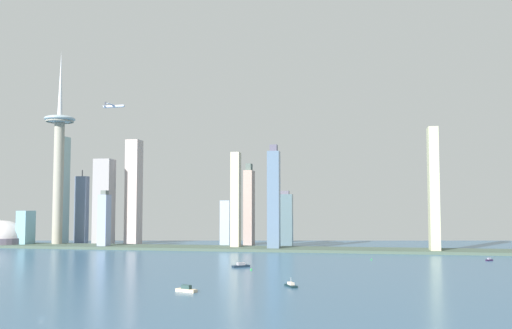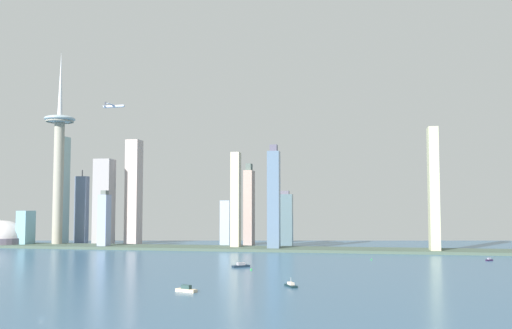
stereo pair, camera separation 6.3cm
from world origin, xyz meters
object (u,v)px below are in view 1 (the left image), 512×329
at_px(boat_2, 186,289).
at_px(airplane, 114,106).
at_px(stadium_dome, 1,238).
at_px(boat_1, 241,265).
at_px(skyscraper_3, 274,199).
at_px(channel_buoy_0, 371,259).
at_px(boat_5, 489,260).
at_px(skyscraper_2, 284,220).
at_px(skyscraper_11, 226,223).
at_px(skyscraper_9, 134,192).
at_px(skyscraper_8, 249,206).
at_px(skyscraper_6, 82,210).
at_px(skyscraper_0, 62,190).
at_px(channel_buoy_1, 251,269).
at_px(skyscraper_5, 236,201).
at_px(skyscraper_7, 104,221).
at_px(boat_4, 291,285).
at_px(skyscraper_10, 26,228).
at_px(skyscraper_4, 434,190).
at_px(observation_tower, 59,152).
at_px(skyscraper_1, 104,202).

bearing_deg(boat_2, airplane, 143.59).
bearing_deg(stadium_dome, boat_1, -28.12).
relative_size(skyscraper_3, channel_buoy_0, 56.73).
bearing_deg(boat_5, airplane, 139.95).
relative_size(skyscraper_2, skyscraper_11, 1.21).
bearing_deg(skyscraper_9, skyscraper_8, 5.58).
bearing_deg(skyscraper_11, boat_1, -73.71).
distance_m(skyscraper_2, boat_2, 447.27).
xyz_separation_m(skyscraper_6, boat_5, (570.31, -158.46, -52.11)).
height_order(skyscraper_0, skyscraper_6, skyscraper_0).
bearing_deg(skyscraper_8, skyscraper_2, -30.18).
distance_m(skyscraper_6, channel_buoy_1, 447.39).
distance_m(skyscraper_8, airplane, 261.30).
bearing_deg(channel_buoy_0, skyscraper_5, 145.00).
xyz_separation_m(skyscraper_7, boat_4, (310.61, -336.66, -38.05)).
bearing_deg(airplane, skyscraper_8, 52.93).
distance_m(skyscraper_0, skyscraper_10, 88.68).
relative_size(stadium_dome, skyscraper_4, 0.50).
relative_size(stadium_dome, channel_buoy_1, 33.04).
bearing_deg(airplane, skyscraper_2, 37.25).
relative_size(skyscraper_9, channel_buoy_1, 67.37).
distance_m(boat_1, boat_2, 166.41).
bearing_deg(skyscraper_8, skyscraper_10, -164.48).
height_order(skyscraper_8, channel_buoy_1, skyscraper_8).
xyz_separation_m(stadium_dome, skyscraper_4, (628.18, -11.44, 70.12)).
bearing_deg(skyscraper_8, boat_4, -74.83).
distance_m(skyscraper_3, skyscraper_7, 247.52).
distance_m(skyscraper_6, skyscraper_9, 84.91).
bearing_deg(skyscraper_6, skyscraper_8, 8.87).
height_order(skyscraper_3, skyscraper_5, skyscraper_3).
bearing_deg(channel_buoy_0, observation_tower, 163.52).
xyz_separation_m(skyscraper_10, boat_4, (443.17, -351.40, -25.25)).
xyz_separation_m(skyscraper_8, skyscraper_9, (-182.79, -17.85, 22.73)).
xyz_separation_m(skyscraper_4, channel_buoy_1, (-195.08, -237.59, -80.20)).
bearing_deg(skyscraper_5, airplane, -151.77).
bearing_deg(skyscraper_0, boat_5, -15.63).
bearing_deg(boat_2, channel_buoy_0, 84.24).
distance_m(skyscraper_11, boat_5, 383.57).
relative_size(skyscraper_5, skyscraper_8, 1.08).
distance_m(stadium_dome, skyscraper_7, 175.68).
height_order(skyscraper_0, skyscraper_2, skyscraper_0).
xyz_separation_m(skyscraper_2, boat_5, (251.81, -164.51, -38.46)).
distance_m(skyscraper_9, skyscraper_10, 167.61).
xyz_separation_m(boat_1, boat_4, (65.91, -127.64, -0.40)).
distance_m(skyscraper_1, boat_2, 511.90).
bearing_deg(skyscraper_6, skyscraper_9, 16.47).
xyz_separation_m(skyscraper_1, skyscraper_3, (273.15, -55.42, 2.96)).
bearing_deg(skyscraper_3, skyscraper_1, 168.53).
bearing_deg(boat_4, channel_buoy_1, -3.25).
bearing_deg(skyscraper_11, skyscraper_4, -14.35).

